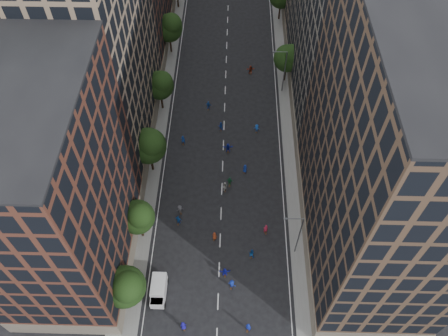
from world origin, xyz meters
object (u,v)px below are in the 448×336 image
at_px(streetlamp_near, 298,234).
at_px(skater_0, 183,326).
at_px(cargo_van, 159,290).
at_px(streetlamp_far, 283,70).
at_px(skater_1, 248,327).
at_px(skater_2, 251,253).

bearing_deg(streetlamp_near, skater_0, -142.99).
bearing_deg(cargo_van, streetlamp_far, 65.61).
distance_m(streetlamp_near, cargo_van, 19.72).
height_order(streetlamp_far, skater_0, streetlamp_far).
relative_size(streetlamp_near, skater_1, 4.68).
distance_m(streetlamp_near, skater_2, 7.37).
distance_m(skater_0, skater_1, 8.13).
bearing_deg(streetlamp_near, streetlamp_far, 90.00).
bearing_deg(streetlamp_near, skater_2, -171.65).
bearing_deg(skater_2, streetlamp_far, -82.13).
relative_size(streetlamp_near, streetlamp_far, 1.00).
distance_m(skater_0, skater_2, 13.33).
height_order(streetlamp_near, streetlamp_far, same).
bearing_deg(skater_2, streetlamp_near, -153.86).
bearing_deg(skater_0, skater_1, 162.91).
bearing_deg(skater_1, skater_0, 20.63).
bearing_deg(skater_2, cargo_van, 42.77).
relative_size(streetlamp_far, skater_2, 5.14).
xyz_separation_m(streetlamp_near, skater_0, (-14.59, -11.00, -4.33)).
height_order(streetlamp_far, cargo_van, streetlamp_far).
bearing_deg(cargo_van, streetlamp_near, 20.16).
height_order(streetlamp_near, skater_1, streetlamp_near).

